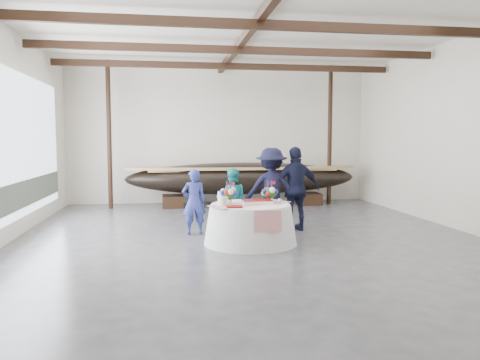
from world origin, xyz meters
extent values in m
cube|color=#3D3D42|center=(0.00, 0.00, 0.00)|extent=(10.00, 12.00, 0.01)
cube|color=silver|center=(0.00, 6.00, 2.25)|extent=(10.00, 0.02, 4.50)
cube|color=silver|center=(0.00, -6.00, 2.25)|extent=(10.00, 0.02, 4.50)
cube|color=silver|center=(5.00, 0.00, 2.25)|extent=(0.02, 12.00, 4.50)
cube|color=white|center=(0.00, 0.00, 4.50)|extent=(10.00, 12.00, 0.01)
cube|color=black|center=(0.00, -1.00, 4.25)|extent=(9.80, 0.12, 0.18)
cube|color=black|center=(0.00, 1.50, 4.25)|extent=(9.80, 0.12, 0.18)
cube|color=black|center=(0.00, 4.00, 4.25)|extent=(9.80, 0.12, 0.18)
cube|color=black|center=(0.00, 0.00, 4.38)|extent=(0.15, 11.76, 0.15)
cylinder|color=black|center=(-3.50, 4.96, 2.25)|extent=(0.14, 0.14, 4.50)
cylinder|color=black|center=(3.50, 4.96, 2.25)|extent=(0.14, 0.14, 4.50)
cube|color=silver|center=(-4.95, 1.00, 2.00)|extent=(0.02, 7.00, 3.20)
cube|color=#596654|center=(-4.94, 1.00, 0.90)|extent=(0.02, 7.00, 0.60)
cube|color=black|center=(-1.60, 4.96, 0.19)|extent=(0.65, 0.83, 0.37)
cube|color=black|center=(2.84, 4.96, 0.19)|extent=(0.65, 0.83, 0.37)
ellipsoid|color=black|center=(0.62, 4.96, 0.88)|extent=(7.41, 1.48, 1.02)
cube|color=#9E7A4C|center=(0.62, 4.96, 1.16)|extent=(5.92, 0.97, 0.06)
cone|color=silver|center=(-0.08, -0.47, 0.39)|extent=(1.89, 1.89, 0.78)
cylinder|color=silver|center=(-0.08, -0.47, 0.79)|extent=(1.61, 1.61, 0.04)
cube|color=#B3111A|center=(-0.08, -0.47, 0.82)|extent=(1.81, 1.29, 0.01)
cube|color=white|center=(0.06, -0.47, 0.85)|extent=(0.60, 0.40, 0.07)
cylinder|color=white|center=(-0.66, -0.62, 0.90)|extent=(0.18, 0.18, 0.17)
cylinder|color=white|center=(-0.63, -0.15, 0.93)|extent=(0.18, 0.18, 0.23)
cube|color=#6A0A09|center=(-0.48, -0.89, 0.83)|extent=(0.30, 0.24, 0.03)
cone|color=silver|center=(0.50, -0.59, 0.87)|extent=(0.09, 0.09, 0.12)
imported|color=navy|center=(-1.17, 0.64, 0.73)|extent=(0.55, 0.38, 1.46)
imported|color=teal|center=(-0.28, 0.96, 0.73)|extent=(0.76, 0.62, 1.45)
imported|color=black|center=(0.64, 0.80, 0.96)|extent=(1.34, 0.91, 1.93)
imported|color=black|center=(1.20, 0.72, 0.98)|extent=(1.19, 0.59, 1.96)
camera|label=1|loc=(-1.71, -9.75, 2.13)|focal=35.00mm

